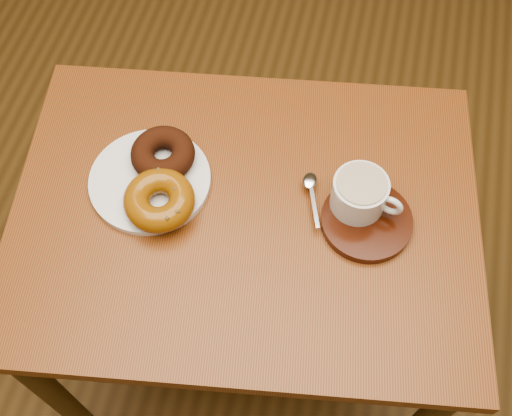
% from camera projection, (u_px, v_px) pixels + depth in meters
% --- Properties ---
extents(ground, '(6.00, 6.00, 0.00)m').
position_uv_depth(ground, '(237.00, 410.00, 1.66)').
color(ground, brown).
rests_on(ground, ground).
extents(cafe_table, '(0.87, 0.71, 0.75)m').
position_uv_depth(cafe_table, '(246.00, 243.00, 1.19)').
color(cafe_table, brown).
rests_on(cafe_table, ground).
extents(donut_plate, '(0.29, 0.29, 0.01)m').
position_uv_depth(donut_plate, '(150.00, 180.00, 1.11)').
color(donut_plate, silver).
rests_on(donut_plate, cafe_table).
extents(donut_cinnamon, '(0.15, 0.15, 0.04)m').
position_uv_depth(donut_cinnamon, '(163.00, 154.00, 1.11)').
color(donut_cinnamon, '#34160A').
rests_on(donut_cinnamon, donut_plate).
extents(donut_caramel, '(0.13, 0.13, 0.04)m').
position_uv_depth(donut_caramel, '(159.00, 200.00, 1.06)').
color(donut_caramel, '#864F0E').
rests_on(donut_caramel, donut_plate).
extents(saucer, '(0.20, 0.20, 0.02)m').
position_uv_depth(saucer, '(366.00, 221.00, 1.07)').
color(saucer, '#331207').
rests_on(saucer, cafe_table).
extents(coffee_cup, '(0.12, 0.09, 0.06)m').
position_uv_depth(coffee_cup, '(360.00, 194.00, 1.05)').
color(coffee_cup, silver).
rests_on(coffee_cup, saucer).
extents(teaspoon, '(0.05, 0.11, 0.01)m').
position_uv_depth(teaspoon, '(311.00, 186.00, 1.09)').
color(teaspoon, silver).
rests_on(teaspoon, saucer).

